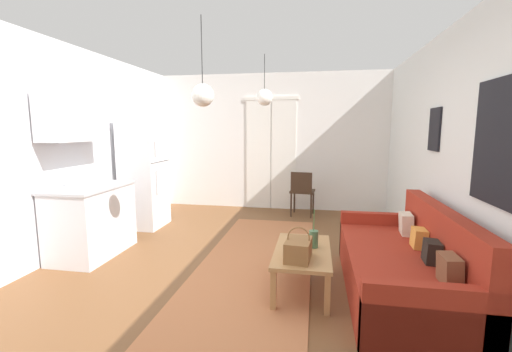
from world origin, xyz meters
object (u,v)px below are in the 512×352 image
object	(u,v)px
pendant_lamp_near	(203,95)
accent_chair	(302,190)
bamboo_vase	(314,239)
couch	(406,268)
pendant_lamp_far	(264,97)
refrigerator	(144,173)
coffee_table	(302,254)
handbag	(298,249)

from	to	relation	value
pendant_lamp_near	accent_chair	bearing A→B (deg)	73.01
bamboo_vase	accent_chair	bearing A→B (deg)	94.72
couch	pendant_lamp_far	xyz separation A→B (m)	(-1.64, 1.70, 1.77)
accent_chair	pendant_lamp_far	xyz separation A→B (m)	(-0.53, -1.10, 1.56)
pendant_lamp_far	couch	bearing A→B (deg)	-46.13
pendant_lamp_near	pendant_lamp_far	xyz separation A→B (m)	(0.34, 1.75, 0.13)
bamboo_vase	pendant_lamp_near	distance (m)	1.80
bamboo_vase	refrigerator	world-z (taller)	refrigerator
coffee_table	pendant_lamp_far	xyz separation A→B (m)	(-0.65, 1.72, 1.69)
refrigerator	pendant_lamp_far	size ratio (longest dim) A/B	2.40
handbag	accent_chair	world-z (taller)	accent_chair
pendant_lamp_near	pendant_lamp_far	bearing A→B (deg)	79.04
handbag	refrigerator	xyz separation A→B (m)	(-2.59, 1.99, 0.38)
coffee_table	accent_chair	world-z (taller)	accent_chair
handbag	pendant_lamp_far	xyz separation A→B (m)	(-0.62, 1.98, 1.54)
pendant_lamp_near	couch	bearing A→B (deg)	1.42
couch	accent_chair	distance (m)	3.02
accent_chair	couch	bearing A→B (deg)	117.70
bamboo_vase	pendant_lamp_near	world-z (taller)	pendant_lamp_near
refrigerator	accent_chair	xyz separation A→B (m)	(2.50, 1.09, -0.40)
handbag	coffee_table	bearing A→B (deg)	83.23
couch	pendant_lamp_far	world-z (taller)	pendant_lamp_far
coffee_table	bamboo_vase	distance (m)	0.19
couch	refrigerator	world-z (taller)	refrigerator
coffee_table	handbag	xyz separation A→B (m)	(-0.03, -0.26, 0.15)
couch	pendant_lamp_far	distance (m)	2.95
couch	accent_chair	world-z (taller)	couch
handbag	refrigerator	world-z (taller)	refrigerator
coffee_table	pendant_lamp_far	size ratio (longest dim) A/B	1.36
handbag	pendant_lamp_near	size ratio (longest dim) A/B	0.40
accent_chair	pendant_lamp_far	world-z (taller)	pendant_lamp_far
refrigerator	handbag	bearing A→B (deg)	-37.57
couch	pendant_lamp_far	size ratio (longest dim) A/B	2.78
pendant_lamp_far	accent_chair	bearing A→B (deg)	64.20
pendant_lamp_far	refrigerator	bearing A→B (deg)	179.67
coffee_table	accent_chair	distance (m)	2.83
couch	coffee_table	world-z (taller)	couch
bamboo_vase	pendant_lamp_near	size ratio (longest dim) A/B	0.46
couch	handbag	bearing A→B (deg)	-164.65
coffee_table	refrigerator	distance (m)	3.18
couch	pendant_lamp_near	size ratio (longest dim) A/B	2.39
coffee_table	handbag	world-z (taller)	handbag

